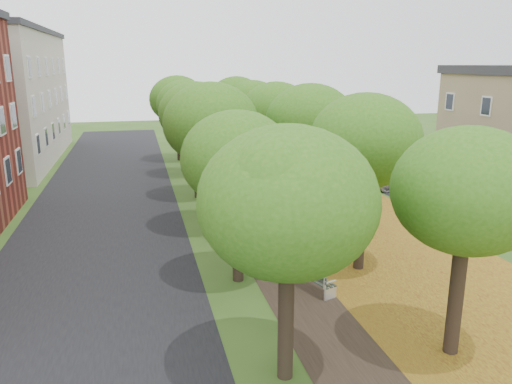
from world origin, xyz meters
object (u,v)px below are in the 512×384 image
car_silver (497,217)px  car_white (403,175)px  bench (313,279)px  car_grey (401,176)px  car_red (443,193)px

car_silver → car_white: bearing=5.9°
bench → car_silver: (10.80, 4.22, 0.18)m
bench → car_white: bearing=-59.3°
car_grey → car_white: car_white is taller
car_silver → car_grey: car_grey is taller
car_red → car_white: size_ratio=0.80×
bench → car_silver: 11.60m
car_silver → car_grey: (0.00, 9.01, 0.01)m
car_grey → car_white: (0.00, -0.18, 0.09)m
car_silver → car_red: bearing=5.9°
car_grey → car_white: 0.20m
car_red → car_grey: size_ratio=0.95×
car_red → car_grey: 4.64m
bench → car_white: car_white is taller
bench → car_red: size_ratio=0.45×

